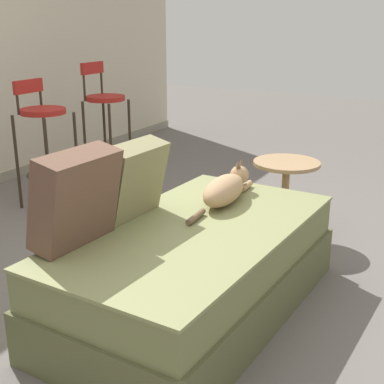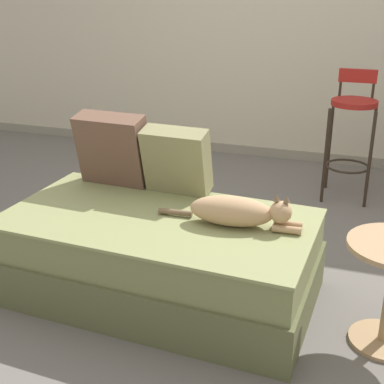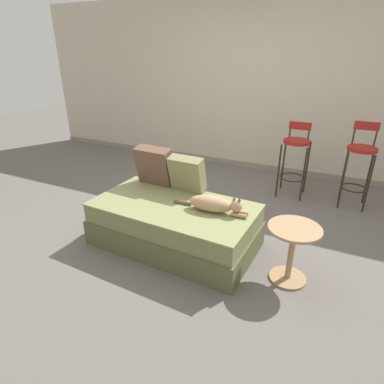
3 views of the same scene
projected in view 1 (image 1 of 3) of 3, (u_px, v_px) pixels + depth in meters
The scene contains 8 objects.
ground_plane at pixel (131, 292), 2.93m from camera, with size 16.00×16.00×0.00m, color #66605B.
couch at pixel (195, 269), 2.67m from camera, with size 1.67×0.96×0.46m.
throw_pillow_corner at pixel (76, 198), 2.34m from camera, with size 0.42×0.25×0.43m.
throw_pillow_middle at pixel (133, 180), 2.67m from camera, with size 0.38×0.23×0.39m.
cat at pixel (226, 188), 2.93m from camera, with size 0.74×0.20×0.19m.
bar_stool_near_window at pixel (44, 132), 4.08m from camera, with size 0.34×0.34×0.98m.
bar_stool_by_doorway at pixel (105, 114), 4.72m from camera, with size 0.34×0.34×1.05m.
side_table at pixel (285, 188), 3.57m from camera, with size 0.44×0.44×0.52m.
Camera 1 is at (-2.12, -1.55, 1.44)m, focal length 50.00 mm.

